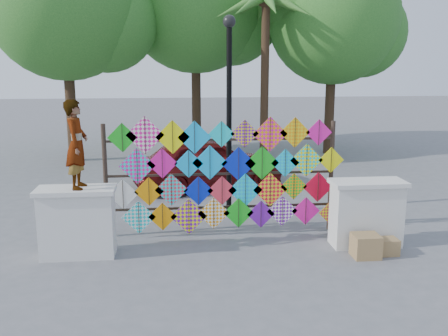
{
  "coord_description": "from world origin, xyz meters",
  "views": [
    {
      "loc": [
        -0.94,
        -9.01,
        3.49
      ],
      "look_at": [
        0.04,
        0.6,
        1.41
      ],
      "focal_mm": 40.0,
      "sensor_mm": 36.0,
      "label": 1
    }
  ],
  "objects_px": {
    "vendor_woman": "(77,144)",
    "sedan": "(208,163)",
    "lamppost": "(229,98)",
    "kite_rack": "(224,176)"
  },
  "relations": [
    {
      "from": "kite_rack",
      "to": "sedan",
      "type": "relative_size",
      "value": 1.18
    },
    {
      "from": "kite_rack",
      "to": "lamppost",
      "type": "relative_size",
      "value": 1.1
    },
    {
      "from": "vendor_woman",
      "to": "sedan",
      "type": "xyz_separation_m",
      "value": [
        2.63,
        4.8,
        -1.35
      ]
    },
    {
      "from": "vendor_woman",
      "to": "sedan",
      "type": "height_order",
      "value": "vendor_woman"
    },
    {
      "from": "kite_rack",
      "to": "lamppost",
      "type": "xyz_separation_m",
      "value": [
        0.24,
        1.28,
        1.47
      ]
    },
    {
      "from": "vendor_woman",
      "to": "lamppost",
      "type": "xyz_separation_m",
      "value": [
        2.93,
        2.2,
        0.63
      ]
    },
    {
      "from": "vendor_woman",
      "to": "sedan",
      "type": "bearing_deg",
      "value": -26.19
    },
    {
      "from": "kite_rack",
      "to": "sedan",
      "type": "distance_m",
      "value": 3.91
    },
    {
      "from": "sedan",
      "to": "lamppost",
      "type": "distance_m",
      "value": 3.28
    },
    {
      "from": "kite_rack",
      "to": "lamppost",
      "type": "distance_m",
      "value": 1.96
    }
  ]
}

